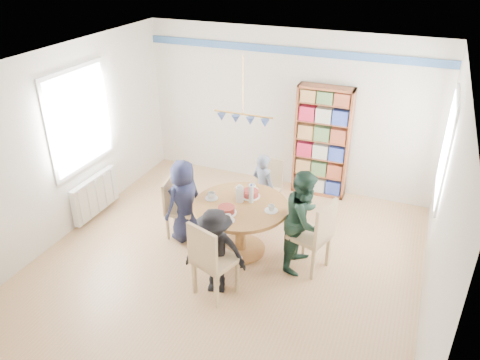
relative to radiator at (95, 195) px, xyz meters
The scene contains 14 objects.
ground 2.46m from the radiator, ahead, with size 5.00×5.00×0.00m, color tan.
room_shell 2.58m from the radiator, 14.73° to the left, with size 5.00×5.00×5.00m.
radiator is the anchor object (origin of this frame).
dining_table 2.49m from the radiator, ahead, with size 1.30×1.30×0.75m.
chair_left 1.45m from the radiator, ahead, with size 0.46×0.46×0.89m.
chair_right 3.55m from the radiator, ahead, with size 0.58×0.58×1.05m.
chair_far 2.71m from the radiator, 22.30° to the left, with size 0.42×0.42×0.93m.
chair_near 2.71m from the radiator, 22.57° to the right, with size 0.59×0.59×1.05m.
person_left 1.63m from the radiator, ahead, with size 0.60×0.39×1.24m, color #181B35.
person_right 3.38m from the radiator, ahead, with size 0.68×0.53×1.40m, color black.
person_far 2.64m from the radiator, 18.62° to the left, with size 0.41×0.27×1.13m, color gray.
person_near 2.68m from the radiator, 19.96° to the right, with size 0.75×0.43×1.16m, color black.
bookshelf 3.75m from the radiator, 33.44° to the left, with size 0.90×0.27×1.88m.
tableware 2.50m from the radiator, ahead, with size 1.05×1.05×0.28m.
Camera 1 is at (2.10, -4.75, 3.99)m, focal length 35.00 mm.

